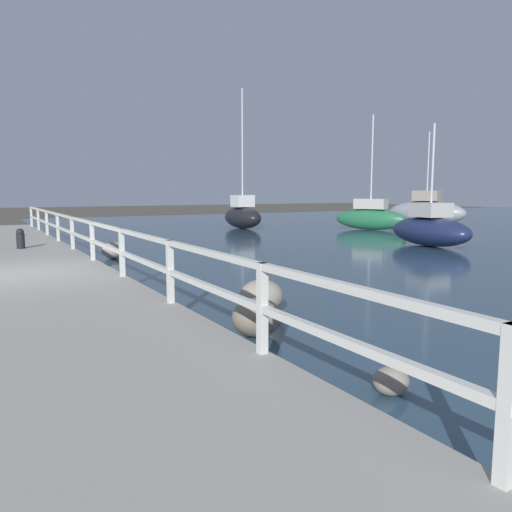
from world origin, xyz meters
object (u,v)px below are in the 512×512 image
(sailboat_black, at_px, (243,215))
(sailboat_green, at_px, (370,217))
(sailboat_gray, at_px, (426,211))
(mooring_bollard, at_px, (20,238))
(sailboat_navy, at_px, (430,229))

(sailboat_black, bearing_deg, sailboat_green, -37.99)
(sailboat_gray, bearing_deg, mooring_bollard, 169.83)
(sailboat_black, bearing_deg, mooring_bollard, -147.90)
(sailboat_green, xyz_separation_m, sailboat_gray, (6.03, 1.46, 0.15))
(sailboat_green, bearing_deg, sailboat_navy, -141.29)
(mooring_bollard, relative_size, sailboat_green, 0.10)
(mooring_bollard, distance_m, sailboat_green, 18.01)
(mooring_bollard, xyz_separation_m, sailboat_green, (17.73, 3.18, 0.09))
(mooring_bollard, height_order, sailboat_green, sailboat_green)
(sailboat_green, distance_m, sailboat_gray, 6.21)
(mooring_bollard, height_order, sailboat_black, sailboat_black)
(sailboat_navy, relative_size, sailboat_gray, 0.80)
(sailboat_black, distance_m, sailboat_navy, 11.89)
(sailboat_gray, bearing_deg, sailboat_black, 144.63)
(sailboat_navy, distance_m, sailboat_gray, 13.15)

